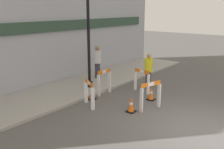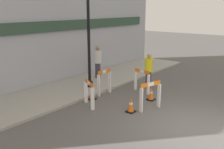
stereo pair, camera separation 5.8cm
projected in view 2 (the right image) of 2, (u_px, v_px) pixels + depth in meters
ground_plane at (194, 129)px, 8.10m from camera, size 60.00×60.00×0.00m
sidewalk_slab at (65, 91)px, 11.67m from camera, size 18.00×2.85×0.10m
storefront_facade at (40, 28)px, 11.90m from camera, size 18.00×0.22×5.50m
streetlamp_post at (88, 12)px, 11.31m from camera, size 0.44×0.44×5.24m
barricade_0 at (89, 92)px, 9.88m from camera, size 0.54×0.83×1.00m
barricade_1 at (150, 95)px, 9.53m from camera, size 0.93×0.40×1.05m
barricade_2 at (142, 80)px, 11.54m from camera, size 0.30×0.86×1.03m
barricade_3 at (104, 81)px, 11.23m from camera, size 0.77×0.15×1.09m
traffic_cone_0 at (92, 94)px, 10.67m from camera, size 0.30×0.30×0.49m
traffic_cone_1 at (151, 94)px, 10.61m from camera, size 0.30×0.30×0.55m
traffic_cone_2 at (131, 105)px, 9.37m from camera, size 0.30×0.30×0.55m
person_worker at (149, 70)px, 12.19m from camera, size 0.38×0.38×1.60m
person_pedestrian at (98, 61)px, 13.51m from camera, size 0.40×0.40×1.64m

